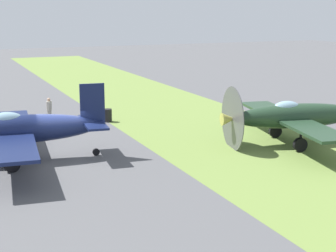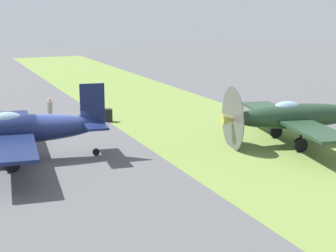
{
  "view_description": "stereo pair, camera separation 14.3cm",
  "coord_description": "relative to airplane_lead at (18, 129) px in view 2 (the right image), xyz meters",
  "views": [
    {
      "loc": [
        -27.03,
        5.65,
        7.83
      ],
      "look_at": [
        -1.07,
        -5.64,
        1.48
      ],
      "focal_mm": 56.47,
      "sensor_mm": 36.0,
      "label": 1
    },
    {
      "loc": [
        -27.09,
        5.52,
        7.83
      ],
      "look_at": [
        -1.07,
        -5.64,
        1.48
      ],
      "focal_mm": 56.47,
      "sensor_mm": 36.0,
      "label": 2
    }
  ],
  "objects": [
    {
      "name": "ground_plane",
      "position": [
        -0.27,
        -2.2,
        -1.72
      ],
      "size": [
        160.0,
        160.0,
        0.0
      ],
      "primitive_type": "plane",
      "color": "#515154"
    },
    {
      "name": "grass_verge",
      "position": [
        -0.27,
        -12.61,
        -1.72
      ],
      "size": [
        120.0,
        11.0,
        0.01
      ],
      "primitive_type": "cube",
      "color": "olive",
      "rests_on": "ground"
    },
    {
      "name": "airplane_lead",
      "position": [
        0.0,
        0.0,
        0.0
      ],
      "size": [
        11.6,
        9.2,
        4.12
      ],
      "rotation": [
        0.0,
        0.0,
        -0.11
      ],
      "color": "#141E47",
      "rests_on": "ground"
    },
    {
      "name": "airplane_wingman",
      "position": [
        -2.64,
        -15.32,
        -0.05
      ],
      "size": [
        11.28,
        9.0,
        3.99
      ],
      "rotation": [
        0.0,
        0.0,
        -0.19
      ],
      "color": "#233D28",
      "rests_on": "ground"
    },
    {
      "name": "ground_crew_chief",
      "position": [
        9.07,
        -3.35,
        -0.81
      ],
      "size": [
        0.62,
        0.38,
        1.73
      ],
      "rotation": [
        0.0,
        0.0,
        6.08
      ],
      "color": "#9E998E",
      "rests_on": "ground"
    },
    {
      "name": "fuel_drum",
      "position": [
        7.68,
        -7.14,
        -1.27
      ],
      "size": [
        0.6,
        0.6,
        0.9
      ],
      "primitive_type": "cylinder",
      "color": "black",
      "rests_on": "ground"
    }
  ]
}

